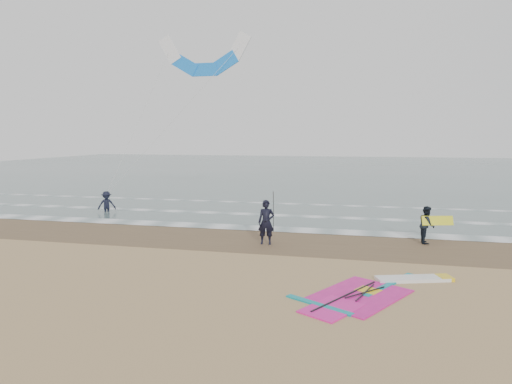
% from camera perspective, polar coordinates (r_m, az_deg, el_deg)
% --- Properties ---
extents(ground, '(120.00, 120.00, 0.00)m').
position_cam_1_polar(ground, '(13.97, 2.24, -11.68)').
color(ground, tan).
rests_on(ground, ground).
extents(sea_water, '(120.00, 80.00, 0.02)m').
position_cam_1_polar(sea_water, '(61.21, 10.74, 2.72)').
color(sea_water, '#47605E').
rests_on(sea_water, ground).
extents(wet_sand_band, '(120.00, 5.00, 0.01)m').
position_cam_1_polar(wet_sand_band, '(19.67, 5.55, -6.15)').
color(wet_sand_band, brown).
rests_on(wet_sand_band, ground).
extents(foam_waterline, '(120.00, 9.15, 0.02)m').
position_cam_1_polar(foam_waterline, '(23.98, 6.95, -3.71)').
color(foam_waterline, white).
rests_on(foam_waterline, ground).
extents(windsurf_rig, '(4.87, 4.61, 0.12)m').
position_cam_1_polar(windsurf_rig, '(13.90, 14.72, -11.87)').
color(windsurf_rig, white).
rests_on(windsurf_rig, ground).
extents(person_standing, '(0.72, 0.51, 1.86)m').
position_cam_1_polar(person_standing, '(18.89, 1.29, -3.80)').
color(person_standing, black).
rests_on(person_standing, ground).
extents(person_walking, '(0.60, 0.77, 1.57)m').
position_cam_1_polar(person_walking, '(20.41, 20.56, -3.85)').
color(person_walking, black).
rests_on(person_walking, ground).
extents(person_wading, '(1.18, 1.07, 1.59)m').
position_cam_1_polar(person_wading, '(28.26, -18.19, -0.81)').
color(person_wading, black).
rests_on(person_wading, ground).
extents(held_pole, '(0.17, 0.86, 1.82)m').
position_cam_1_polar(held_pole, '(18.76, 2.19, -2.54)').
color(held_pole, black).
rests_on(held_pole, ground).
extents(carried_kiteboard, '(1.30, 0.51, 0.39)m').
position_cam_1_polar(carried_kiteboard, '(20.33, 21.74, -3.35)').
color(carried_kiteboard, yellow).
rests_on(carried_kiteboard, ground).
extents(surf_kite, '(7.99, 3.56, 9.73)m').
position_cam_1_polar(surf_kite, '(29.40, -6.53, 16.17)').
color(surf_kite, white).
rests_on(surf_kite, ground).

